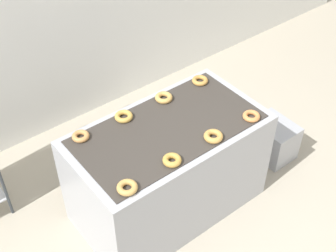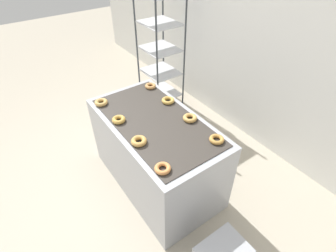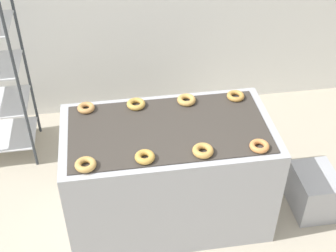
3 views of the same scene
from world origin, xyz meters
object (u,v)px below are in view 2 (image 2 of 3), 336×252
fryer_machine (156,153)px  baking_rack_cart (160,49)px  donut_near_midleft (119,120)px  donut_far_midleft (168,100)px  donut_near_left (101,102)px  donut_near_right (163,168)px  donut_far_right (217,139)px  donut_far_left (150,86)px  donut_far_midright (190,118)px  donut_near_midright (139,141)px

fryer_machine → baking_rack_cart: size_ratio=0.84×
donut_near_midleft → donut_far_midleft: size_ratio=0.95×
fryer_machine → donut_near_left: bearing=-151.9°
baking_rack_cart → donut_near_right: size_ratio=13.59×
donut_far_right → donut_far_left: bearing=179.1°
donut_far_midright → donut_far_right: donut_far_midright is taller
donut_near_midleft → donut_far_right: 0.92m
donut_far_right → fryer_machine: bearing=-153.0°
fryer_machine → donut_near_midright: 0.56m
donut_far_midleft → donut_near_midleft: bearing=-90.1°
donut_near_left → donut_far_left: donut_near_left is taller
donut_near_midright → donut_near_right: bearing=-1.2°
donut_far_midleft → donut_far_right: (0.73, -0.01, -0.00)m
donut_near_left → donut_far_right: (1.10, 0.57, -0.00)m
fryer_machine → donut_far_midleft: donut_far_midleft is taller
fryer_machine → donut_near_midleft: size_ratio=11.43×
donut_near_left → donut_near_midright: 0.73m
fryer_machine → donut_far_left: donut_far_left is taller
donut_near_right → baking_rack_cart: bearing=146.4°
donut_near_left → donut_far_left: size_ratio=1.09×
donut_far_right → donut_far_midleft: bearing=179.4°
donut_near_midright → donut_far_left: size_ratio=1.11×
donut_far_left → donut_far_midleft: size_ratio=0.92×
donut_near_midleft → donut_far_left: bearing=121.6°
baking_rack_cart → fryer_machine: bearing=-35.8°
donut_far_midleft → donut_far_left: bearing=178.6°
donut_near_midright → donut_near_midleft: bearing=-179.6°
donut_far_midright → fryer_machine: bearing=-122.4°
donut_near_midright → donut_far_right: donut_near_midright is taller
donut_near_left → donut_near_midright: donut_near_midright is taller
donut_far_right → donut_near_right: bearing=-89.6°
fryer_machine → donut_far_right: donut_far_right is taller
donut_far_midleft → donut_near_right: bearing=-37.9°
donut_near_midright → donut_near_right: size_ratio=1.06×
donut_far_right → donut_near_midleft: bearing=-142.6°
baking_rack_cart → donut_near_midleft: (1.13, -1.23, -0.01)m
donut_near_midleft → donut_near_right: bearing=-0.4°
fryer_machine → donut_far_midright: 0.56m
donut_near_midleft → donut_near_midright: (0.37, 0.00, 0.00)m
donut_near_left → donut_near_midleft: bearing=2.1°
donut_near_midleft → donut_near_right: size_ratio=1.00×
fryer_machine → donut_near_right: 0.76m
fryer_machine → donut_near_left: size_ratio=10.91×
donut_near_left → donut_far_left: 0.59m
donut_near_right → donut_far_right: bearing=90.4°
donut_far_left → donut_far_right: size_ratio=0.95×
donut_near_right → donut_far_midright: (-0.37, 0.57, 0.00)m
donut_near_midleft → fryer_machine: bearing=56.2°
baking_rack_cart → donut_near_midleft: baking_rack_cart is taller
donut_near_right → donut_far_midleft: donut_far_midleft is taller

